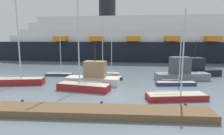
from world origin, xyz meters
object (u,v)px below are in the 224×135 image
Objects in this scene: sailboat_5 at (176,82)px; fishing_boat_0 at (195,70)px; sailboat_1 at (17,80)px; fishing_boat_2 at (181,72)px; sailboat_0 at (176,95)px; sailboat_3 at (59,74)px; cruise_ship at (167,41)px; sailboat_4 at (110,77)px; fishing_boat_1 at (94,76)px; sailboat_6 at (105,73)px; sailboat_2 at (83,86)px.

sailboat_5 is 0.99× the size of fishing_boat_0.
sailboat_1 is 1.56× the size of fishing_boat_2.
fishing_boat_2 is (3.26, 9.77, 0.80)m from sailboat_0.
sailboat_5 is at bearing -17.11° from sailboat_3.
sailboat_0 is at bearing -97.67° from cruise_ship.
sailboat_4 is 0.98× the size of fishing_boat_1.
sailboat_4 is 15.22m from fishing_boat_0.
fishing_boat_2 is at bearing 21.90° from fishing_boat_1.
cruise_ship reaches higher than sailboat_3.
cruise_ship is (14.74, 28.85, 5.33)m from sailboat_4.
sailboat_1 reaches higher than sailboat_3.
sailboat_5 is 0.88× the size of sailboat_6.
sailboat_5 is (1.59, 6.26, -0.02)m from sailboat_0.
cruise_ship reaches higher than fishing_boat_0.
sailboat_1 is at bearing -127.10° from cruise_ship.
sailboat_1 is 1.55× the size of fishing_boat_0.
sailboat_2 is 10.80m from sailboat_3.
sailboat_5 is (22.03, 1.12, -0.25)m from sailboat_1.
sailboat_6 reaches higher than sailboat_0.
sailboat_5 reaches higher than fishing_boat_0.
sailboat_5 is 3.97m from fishing_boat_2.
sailboat_3 is (-16.73, 11.63, -0.06)m from sailboat_0.
sailboat_2 is 1.50× the size of fishing_boat_2.
sailboat_3 is (-6.20, 8.84, -0.23)m from sailboat_2.
cruise_ship is at bearing 59.68° from sailboat_4.
fishing_boat_1 is at bearing 140.12° from sailboat_0.
sailboat_4 is at bearing 157.91° from sailboat_5.
sailboat_0 is at bearing -109.01° from sailboat_5.
sailboat_3 reaches higher than fishing_boat_1.
sailboat_6 is at bearing -86.95° from sailboat_2.
sailboat_0 is 10.90m from sailboat_2.
cruise_ship is at bearing 47.39° from sailboat_3.
sailboat_5 is at bearing -20.62° from sailboat_4.
sailboat_5 is 11.40m from fishing_boat_1.
sailboat_1 is at bearing 3.02° from fishing_boat_0.
sailboat_0 is 0.74× the size of sailboat_2.
sailboat_0 is at bearing 177.69° from sailboat_2.
fishing_boat_2 is (13.04, 3.75, 0.07)m from fishing_boat_1.
cruise_ship is (6.93, 38.05, 5.26)m from sailboat_0.
sailboat_0 is at bearing 62.41° from fishing_boat_2.
sailboat_3 is at bearing 136.93° from sailboat_0.
fishing_boat_1 is at bearing -125.10° from sailboat_4.
sailboat_1 is at bearing 1.91° from fishing_boat_2.
cruise_ship is (16.71, 32.03, 4.52)m from fishing_boat_1.
fishing_boat_2 is at bearing -0.31° from sailboat_4.
sailboat_2 reaches higher than fishing_boat_2.
fishing_boat_0 is 1.01× the size of fishing_boat_2.
cruise_ship reaches higher than sailboat_2.
sailboat_0 reaches higher than sailboat_3.
sailboat_2 is (-10.53, 2.80, 0.17)m from sailboat_0.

